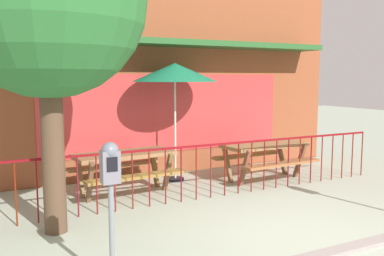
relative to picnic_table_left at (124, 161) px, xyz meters
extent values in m
plane|color=#A5B19C|center=(1.44, -3.10, -0.61)|extent=(40.00, 40.00, 0.00)
cube|color=#602E16|center=(1.44, 1.44, -0.61)|extent=(8.66, 0.54, 0.01)
cube|color=brown|center=(1.44, 1.44, 2.30)|extent=(8.66, 0.50, 5.83)
cube|color=#D83838|center=(1.44, 1.18, 0.74)|extent=(5.63, 0.02, 1.70)
cube|color=#275A28|center=(1.44, 0.81, 2.24)|extent=(7.36, 0.76, 0.12)
cube|color=maroon|center=(1.44, -0.91, 0.34)|extent=(7.27, 0.04, 0.04)
cylinder|color=maroon|center=(-1.90, -0.91, -0.14)|extent=(0.02, 0.02, 0.95)
cylinder|color=maroon|center=(-1.61, -0.91, -0.14)|extent=(0.02, 0.02, 0.95)
cylinder|color=maroon|center=(-1.32, -0.91, -0.14)|extent=(0.02, 0.02, 0.95)
cylinder|color=maroon|center=(-1.03, -0.91, -0.14)|extent=(0.02, 0.02, 0.95)
cylinder|color=maroon|center=(-0.74, -0.91, -0.14)|extent=(0.02, 0.02, 0.95)
cylinder|color=maroon|center=(-0.45, -0.91, -0.14)|extent=(0.02, 0.02, 0.95)
cylinder|color=maroon|center=(-0.16, -0.91, -0.14)|extent=(0.02, 0.02, 0.95)
cylinder|color=maroon|center=(0.13, -0.91, -0.14)|extent=(0.02, 0.02, 0.95)
cylinder|color=maroon|center=(0.42, -0.91, -0.14)|extent=(0.02, 0.02, 0.95)
cylinder|color=maroon|center=(0.71, -0.91, -0.14)|extent=(0.02, 0.02, 0.95)
cylinder|color=maroon|center=(1.01, -0.91, -0.14)|extent=(0.02, 0.02, 0.95)
cylinder|color=maroon|center=(1.30, -0.91, -0.14)|extent=(0.02, 0.02, 0.95)
cylinder|color=maroon|center=(1.59, -0.91, -0.14)|extent=(0.02, 0.02, 0.95)
cylinder|color=#690C0B|center=(1.88, -0.91, -0.14)|extent=(0.02, 0.02, 0.95)
cylinder|color=maroon|center=(2.17, -0.91, -0.14)|extent=(0.02, 0.02, 0.95)
cylinder|color=maroon|center=(2.46, -0.91, -0.14)|extent=(0.02, 0.02, 0.95)
cylinder|color=maroon|center=(2.75, -0.91, -0.14)|extent=(0.02, 0.02, 0.95)
cylinder|color=maroon|center=(3.04, -0.91, -0.14)|extent=(0.02, 0.02, 0.95)
cylinder|color=maroon|center=(3.33, -0.91, -0.14)|extent=(0.02, 0.02, 0.95)
cylinder|color=maroon|center=(3.62, -0.91, -0.14)|extent=(0.02, 0.02, 0.95)
cylinder|color=maroon|center=(3.91, -0.91, -0.14)|extent=(0.02, 0.02, 0.95)
cylinder|color=maroon|center=(4.21, -0.91, -0.14)|extent=(0.02, 0.02, 0.95)
cylinder|color=maroon|center=(4.50, -0.91, -0.14)|extent=(0.02, 0.02, 0.95)
cylinder|color=maroon|center=(4.79, -0.91, -0.14)|extent=(0.02, 0.02, 0.95)
cylinder|color=maroon|center=(5.08, -0.91, -0.14)|extent=(0.02, 0.02, 0.95)
cube|color=#916440|center=(0.00, 0.00, 0.13)|extent=(1.86, 0.90, 0.07)
cube|color=olive|center=(0.04, -0.55, -0.17)|extent=(1.82, 0.40, 0.05)
cube|color=olive|center=(-0.04, 0.55, -0.17)|extent=(1.82, 0.40, 0.05)
cube|color=brown|center=(-0.71, -0.34, -0.24)|extent=(0.10, 0.35, 0.78)
cube|color=brown|center=(-0.76, 0.22, -0.24)|extent=(0.10, 0.35, 0.78)
cube|color=brown|center=(0.76, -0.22, -0.24)|extent=(0.10, 0.35, 0.78)
cube|color=brown|center=(0.71, 0.34, -0.24)|extent=(0.10, 0.35, 0.78)
cube|color=olive|center=(2.93, -0.27, 0.13)|extent=(1.85, 0.88, 0.07)
cube|color=brown|center=(2.97, -0.82, -0.17)|extent=(1.81, 0.38, 0.05)
cube|color=olive|center=(2.90, 0.28, -0.17)|extent=(1.81, 0.38, 0.05)
cube|color=brown|center=(2.22, -0.60, -0.24)|extent=(0.09, 0.35, 0.78)
cube|color=brown|center=(2.18, -0.04, -0.24)|extent=(0.09, 0.35, 0.78)
cube|color=brown|center=(3.69, -0.50, -0.24)|extent=(0.09, 0.35, 0.78)
cube|color=brown|center=(3.65, 0.06, -0.24)|extent=(0.09, 0.35, 0.78)
cylinder|color=black|center=(1.25, 0.52, -0.59)|extent=(0.36, 0.36, 0.05)
cylinder|color=beige|center=(1.25, 0.52, 0.58)|extent=(0.04, 0.04, 2.37)
cone|color=#1A724E|center=(1.25, 0.52, 1.62)|extent=(1.74, 1.74, 0.37)
cylinder|color=slate|center=(-1.16, -3.24, -0.07)|extent=(0.06, 0.06, 1.08)
cube|color=slate|center=(-1.16, -3.24, 0.64)|extent=(0.18, 0.14, 0.33)
sphere|color=slate|center=(-1.16, -3.24, 0.80)|extent=(0.17, 0.17, 0.17)
cube|color=black|center=(-1.16, -3.31, 0.68)|extent=(0.11, 0.01, 0.14)
cylinder|color=brown|center=(-1.44, -1.40, 0.61)|extent=(0.30, 0.30, 2.43)
cube|color=gray|center=(1.44, -3.69, -0.61)|extent=(12.12, 0.20, 0.11)
camera|label=1|loc=(-2.26, -7.21, 1.51)|focal=38.93mm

